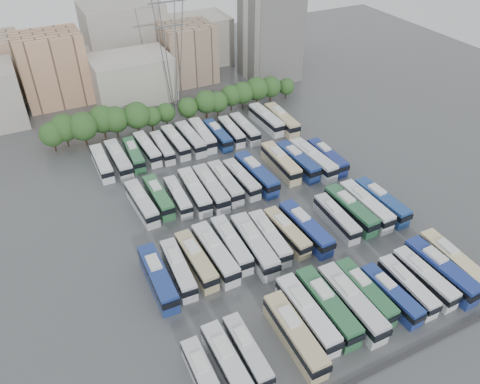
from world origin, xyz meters
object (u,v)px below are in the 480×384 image
bus_r2_s12 (313,160)px  bus_r0_s8 (365,292)px  bus_r3_s13 (281,120)px  bus_r2_s3 (178,196)px  bus_r1_s8 (305,228)px  bus_r2_s2 (158,196)px  bus_r1_s1 (178,269)px  bus_r2_s6 (225,183)px  bus_r1_s3 (215,253)px  bus_r1_s11 (350,210)px  bus_r0_s2 (247,351)px  bus_r2_s7 (241,179)px  bus_r1_s7 (287,232)px  bus_r3_s2 (134,154)px  bus_r1_s0 (158,277)px  bus_r3_s0 (102,163)px  bus_r0_s7 (351,303)px  bus_r0_s10 (407,286)px  bus_r1_s2 (196,260)px  bus_r3_s6 (190,139)px  bus_r0_s4 (295,335)px  bus_r1_s4 (231,244)px  bus_r3_s5 (176,142)px  bus_r1_s10 (336,218)px  bus_r1_s5 (254,245)px  bus_r3_s10 (245,128)px  bus_r1_s6 (269,238)px  bus_r3_s12 (266,119)px  bus_r3_s1 (119,159)px  bus_r2_s5 (211,188)px  bus_r0_s9 (391,295)px  bus_r3_s9 (231,131)px  bus_r0_s5 (307,314)px  bus_r0_s6 (327,306)px  bus_r2_s8 (256,174)px  bus_r1_s13 (381,202)px  bus_r0_s0 (204,378)px  electricity_pylon (170,37)px  bus_r3_s4 (162,147)px  bus_r2_s1 (142,203)px  bus_r2_s13 (327,157)px  bus_r0_s13 (452,261)px  bus_r2_s4 (195,191)px  bus_r1_s12 (366,206)px  bus_r0_s1 (228,364)px

bus_r2_s12 → bus_r0_s8: bearing=-114.2°
bus_r3_s13 → bus_r2_s3: bearing=-149.8°
bus_r1_s8 → bus_r2_s2: 28.15m
bus_r1_s1 → bus_r2_s6: (16.25, 17.78, 0.10)m
bus_r1_s3 → bus_r1_s11: 26.47m
bus_r0_s2 → bus_r2_s7: (16.77, 35.40, 0.13)m
bus_r1_s7 → bus_r3_s2: bus_r1_s7 is taller
bus_r1_s0 → bus_r3_s0: 36.21m
bus_r0_s7 → bus_r0_s10: (9.69, -0.93, -0.36)m
bus_r1_s2 → bus_r3_s6: bearing=68.5°
bus_r0_s4 → bus_r1_s4: size_ratio=1.08×
bus_r1_s8 → bus_r3_s5: 39.05m
bus_r1_s10 → bus_r1_s5: bearing=-177.9°
bus_r1_s2 → bus_r3_s10: bus_r1_s2 is taller
bus_r0_s10 → bus_r2_s12: bus_r2_s12 is taller
bus_r1_s6 → bus_r3_s12: bus_r3_s12 is taller
bus_r3_s1 → bus_r2_s5: bearing=-55.1°
bus_r0_s9 → bus_r2_s7: (-6.41, 36.27, 0.09)m
bus_r3_s0 → bus_r3_s9: (30.05, 0.46, -0.08)m
bus_r2_s6 → bus_r2_s12: size_ratio=0.91×
bus_r3_s9 → bus_r3_s12: 9.88m
bus_r0_s5 → bus_r0_s8: bearing=-0.7°
bus_r2_s12 → bus_r2_s7: bearing=175.0°
bus_r0_s6 → bus_r2_s8: 34.77m
bus_r1_s1 → bus_r1_s7: bus_r1_s1 is taller
bus_r1_s4 → bus_r1_s10: (19.68, -2.02, -0.09)m
bus_r3_s0 → bus_r1_s13: bearing=-39.6°
bus_r0_s0 → bus_r1_s6: size_ratio=0.91×
bus_r3_s12 → bus_r3_s13: bearing=-31.7°
bus_r1_s7 → bus_r2_s7: size_ratio=0.98×
electricity_pylon → bus_r3_s4: bearing=-117.4°
bus_r2_s1 → bus_r2_s6: bus_r2_s6 is taller
bus_r1_s8 → bus_r2_s1: bearing=137.4°
bus_r3_s12 → bus_r1_s0: bearing=-137.6°
bus_r0_s5 → bus_r1_s5: size_ratio=0.97×
bus_r1_s2 → bus_r3_s12: bearing=46.8°
bus_r1_s0 → bus_r1_s3: (9.90, 0.91, 0.05)m
bus_r2_s13 → bus_r3_s1: size_ratio=0.94×
bus_r1_s1 → bus_r3_s9: (26.36, 36.22, -0.10)m
bus_r0_s13 → bus_r1_s1: bus_r0_s13 is taller
bus_r0_s4 → bus_r1_s13: 34.85m
bus_r0_s13 → bus_r3_s1: 66.18m
bus_r1_s4 → bus_r2_s4: bus_r2_s4 is taller
bus_r2_s5 → bus_r3_s5: size_ratio=1.09×
bus_r2_s12 → bus_r3_s10: bus_r2_s12 is taller
bus_r1_s12 → bus_r0_s7: bearing=-133.7°
bus_r0_s4 → bus_r1_s0: 22.36m
bus_r0_s10 → bus_r3_s12: (6.70, 55.79, 0.24)m
bus_r0_s10 → bus_r0_s1: bearing=-178.8°
bus_r1_s10 → bus_r3_s13: 37.44m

